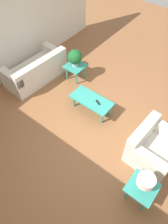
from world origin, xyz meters
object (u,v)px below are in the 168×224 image
coffee_table (91,101)px  potted_plant (75,57)px  sofa (36,71)px  side_table_plant (75,68)px  table_lamp (146,181)px  side_table_lamp (142,189)px  armchair (152,148)px

coffee_table → potted_plant: 1.36m
sofa → coffee_table: size_ratio=1.69×
potted_plant → side_table_plant: bearing=161.6°
coffee_table → side_table_plant: bearing=-32.6°
side_table_plant → table_lamp: bearing=148.9°
side_table_lamp → table_lamp: bearing=166.0°
armchair → coffee_table: armchair is taller
sofa → side_table_plant: 1.12m
side_table_plant → coffee_table: bearing=147.4°
side_table_lamp → potted_plant: potted_plant is taller
sofa → table_lamp: size_ratio=4.81×
side_table_plant → sofa: bearing=39.5°
side_table_plant → potted_plant: potted_plant is taller
side_table_lamp → potted_plant: (3.14, -1.89, 0.35)m
armchair → table_lamp: 1.06m
coffee_table → side_table_plant: side_table_plant is taller
side_table_plant → side_table_lamp: (-3.14, 1.89, 0.00)m
armchair → coffee_table: (1.79, -0.25, 0.04)m
table_lamp → side_table_plant: bearing=-31.1°
sofa → side_table_plant: size_ratio=3.44×
armchair → coffee_table: 1.80m
coffee_table → side_table_plant: size_ratio=2.03×
coffee_table → table_lamp: 2.39m
side_table_plant → armchair: bearing=161.7°
sofa → coffee_table: bearing=93.8°
armchair → potted_plant: 3.07m
armchair → table_lamp: bearing=-162.2°
sofa → armchair: bearing=90.0°
coffee_table → sofa: bearing=0.1°
side_table_lamp → armchair: bearing=-75.2°
armchair → side_table_lamp: bearing=-162.2°
side_table_plant → table_lamp: size_ratio=1.40×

